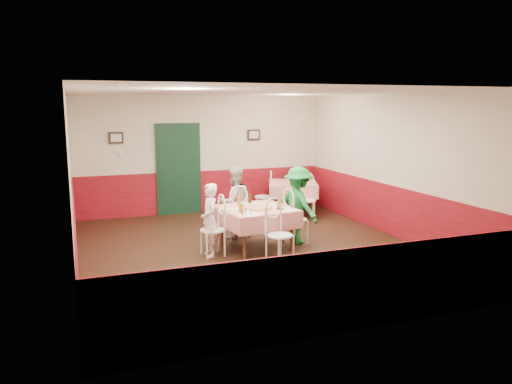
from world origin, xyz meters
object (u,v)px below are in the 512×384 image
object	(u,v)px
second_table	(293,198)
chair_second_a	(264,197)
chair_left	(213,230)
glass_a	(241,208)
chair_near	(280,235)
diner_left	(210,220)
chair_right	(296,220)
beer_bottle	(250,198)
diner_far	(234,202)
diner_right	(298,205)
pizza	(258,207)
chair_second_b	(306,200)
glass_b	(279,204)
glass_c	(239,200)
chair_far	(236,216)
wallet	(280,209)
main_table	(256,229)

from	to	relation	value
second_table	chair_second_a	size ratio (longest dim) A/B	1.24
chair_left	glass_a	world-z (taller)	glass_a
chair_near	diner_left	bearing A→B (deg)	126.19
chair_right	beer_bottle	xyz separation A→B (m)	(-0.82, 0.29, 0.42)
chair_left	glass_a	xyz separation A→B (m)	(0.46, -0.18, 0.39)
diner_far	diner_right	distance (m)	1.27
glass_a	beer_bottle	bearing A→B (deg)	59.53
beer_bottle	diner_right	world-z (taller)	diner_right
diner_left	pizza	bearing A→B (deg)	95.62
chair_second_b	glass_a	world-z (taller)	glass_a
diner_left	chair_second_a	bearing A→B (deg)	143.88
chair_second_b	beer_bottle	world-z (taller)	beer_bottle
chair_second_a	glass_b	distance (m)	2.83
second_table	diner_far	world-z (taller)	diner_far
second_table	glass_c	xyz separation A→B (m)	(-2.05, -2.11, 0.46)
glass_c	diner_right	bearing A→B (deg)	-14.63
chair_far	glass_c	xyz separation A→B (m)	(-0.07, -0.45, 0.39)
chair_far	chair_right	bearing A→B (deg)	140.27
chair_near	glass_a	bearing A→B (deg)	114.24
chair_second_b	glass_a	size ratio (longest dim) A/B	5.87
glass_c	diner_left	bearing A→B (deg)	-144.09
wallet	pizza	bearing A→B (deg)	137.62
chair_left	chair_near	size ratio (longest dim) A/B	1.00
chair_right	chair_second_b	size ratio (longest dim) A/B	1.00
chair_left	chair_near	world-z (taller)	same
pizza	chair_far	bearing A→B (deg)	98.42
pizza	glass_b	distance (m)	0.39
pizza	glass_b	bearing A→B (deg)	-21.49
glass_c	diner_left	world-z (taller)	diner_left
chair_left	diner_far	world-z (taller)	diner_far
glass_b	diner_left	xyz separation A→B (m)	(-1.27, 0.07, -0.20)
chair_second_a	wallet	world-z (taller)	chair_second_a
chair_near	second_table	bearing A→B (deg)	44.32
wallet	diner_left	world-z (taller)	diner_left
chair_left	chair_right	bearing A→B (deg)	94.23
pizza	beer_bottle	world-z (taller)	beer_bottle
wallet	main_table	bearing A→B (deg)	133.90
main_table	chair_left	xyz separation A→B (m)	(-0.84, -0.11, 0.08)
second_table	chair_far	bearing A→B (deg)	-140.00
glass_c	beer_bottle	bearing A→B (deg)	1.93
chair_left	pizza	size ratio (longest dim) A/B	1.84
chair_far	glass_c	world-z (taller)	glass_c
glass_c	diner_right	xyz separation A→B (m)	(1.07, -0.28, -0.11)
chair_left	diner_far	size ratio (longest dim) A/B	0.64
chair_right	diner_left	world-z (taller)	diner_left
second_table	beer_bottle	world-z (taller)	beer_bottle
glass_c	beer_bottle	size ratio (longest dim) A/B	0.70
chair_far	glass_c	bearing A→B (deg)	78.78
beer_bottle	diner_far	bearing A→B (deg)	106.23
main_table	pizza	size ratio (longest dim) A/B	2.49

